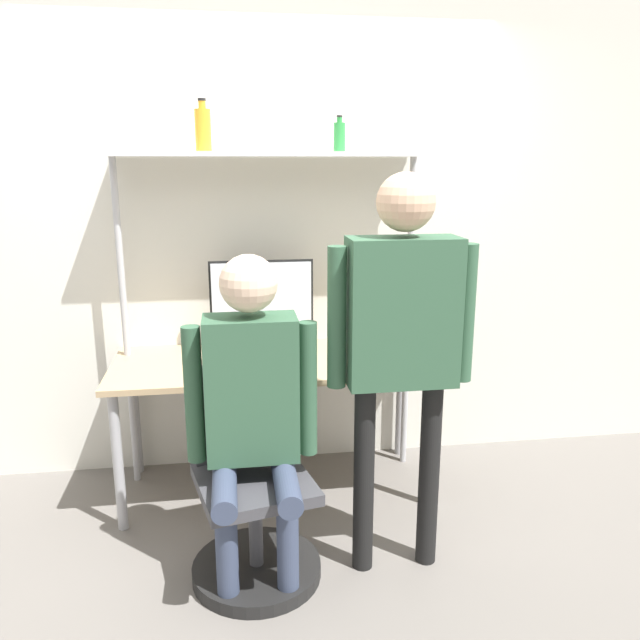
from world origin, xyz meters
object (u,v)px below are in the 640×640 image
object	(u,v)px
monitor	(262,302)
office_chair	(253,513)
bottle_green	(339,136)
bottle_amber	(203,129)
person_seated	(252,397)
cell_phone	(281,371)
laptop	(238,355)
person_standing	(402,325)

from	to	relation	value
monitor	office_chair	size ratio (longest dim) A/B	0.61
bottle_green	bottle_amber	bearing A→B (deg)	180.00
bottle_amber	person_seated	bearing A→B (deg)	-79.39
office_chair	person_seated	size ratio (longest dim) A/B	0.65
bottle_green	bottle_amber	world-z (taller)	bottle_amber
bottle_green	cell_phone	bearing A→B (deg)	-132.05
laptop	bottle_amber	distance (m)	1.16
monitor	person_standing	distance (m)	1.07
person_standing	cell_phone	bearing A→B (deg)	129.49
office_chair	person_seated	distance (m)	0.55
bottle_amber	bottle_green	bearing A→B (deg)	-0.00
office_chair	person_standing	xyz separation A→B (m)	(0.63, -0.04, 0.83)
cell_phone	person_standing	xyz separation A→B (m)	(0.46, -0.55, 0.36)
monitor	bottle_amber	bearing A→B (deg)	175.05
laptop	person_seated	distance (m)	0.65
monitor	office_chair	bearing A→B (deg)	-96.75
monitor	bottle_green	bearing A→B (deg)	3.21
cell_phone	monitor	bearing A→B (deg)	99.91
laptop	bottle_green	bearing A→B (deg)	28.57
cell_phone	bottle_amber	distance (m)	1.28
person_standing	bottle_amber	distance (m)	1.48
office_chair	person_standing	bearing A→B (deg)	-3.67
cell_phone	person_seated	xyz separation A→B (m)	(-0.16, -0.56, 0.08)
cell_phone	office_chair	size ratio (longest dim) A/B	0.16
office_chair	bottle_green	distance (m)	1.92
monitor	office_chair	xyz separation A→B (m)	(-0.10, -0.89, -0.74)
person_standing	bottle_green	world-z (taller)	bottle_green
office_chair	person_seated	bearing A→B (deg)	-78.60
person_standing	bottle_amber	bearing A→B (deg)	129.93
person_standing	bottle_amber	xyz separation A→B (m)	(-0.80, 0.95, 0.81)
laptop	person_standing	distance (m)	0.97
person_standing	bottle_amber	world-z (taller)	bottle_amber
laptop	person_seated	bearing A→B (deg)	-85.85
laptop	office_chair	size ratio (longest dim) A/B	0.31
laptop	bottle_green	distance (m)	1.25
office_chair	person_seated	xyz separation A→B (m)	(0.01, -0.05, 0.55)
bottle_green	person_seated	bearing A→B (deg)	-118.57
office_chair	cell_phone	bearing A→B (deg)	71.61
cell_phone	office_chair	bearing A→B (deg)	-108.39
cell_phone	bottle_amber	size ratio (longest dim) A/B	0.58
monitor	office_chair	world-z (taller)	monitor
laptop	person_standing	xyz separation A→B (m)	(0.66, -0.64, 0.30)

